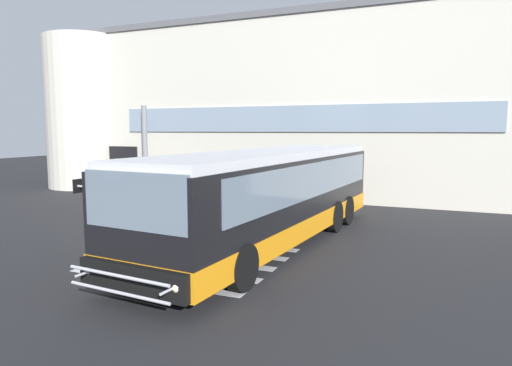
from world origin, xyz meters
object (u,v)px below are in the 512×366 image
(entry_support_column, at_px, (145,150))
(bus_main_foreground, at_px, (270,198))
(passenger_by_doorway, at_px, (176,178))
(safety_bollard_yellow, at_px, (317,201))
(passenger_near_column, at_px, (151,177))

(entry_support_column, distance_m, bus_main_foreground, 12.28)
(passenger_by_doorway, distance_m, safety_bollard_yellow, 7.81)
(bus_main_foreground, distance_m, passenger_near_column, 11.20)
(passenger_near_column, bearing_deg, safety_bollard_yellow, -7.42)
(passenger_by_doorway, bearing_deg, passenger_near_column, -163.28)
(entry_support_column, xyz_separation_m, passenger_by_doorway, (2.04, -0.28, -1.34))
(bus_main_foreground, xyz_separation_m, passenger_by_doorway, (-7.74, 7.09, -0.41))
(passenger_by_doorway, bearing_deg, bus_main_foreground, -42.49)
(bus_main_foreground, xyz_separation_m, passenger_near_column, (-8.95, 6.72, -0.37))
(entry_support_column, height_order, safety_bollard_yellow, entry_support_column)
(entry_support_column, bearing_deg, passenger_near_column, -38.07)
(entry_support_column, relative_size, safety_bollard_yellow, 5.04)
(passenger_near_column, xyz_separation_m, safety_bollard_yellow, (8.86, -1.15, -0.51))
(bus_main_foreground, distance_m, safety_bollard_yellow, 5.64)
(passenger_near_column, bearing_deg, passenger_by_doorway, 16.72)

